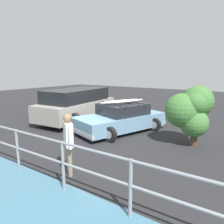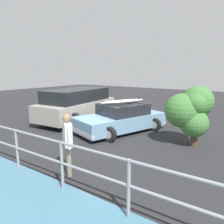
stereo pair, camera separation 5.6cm
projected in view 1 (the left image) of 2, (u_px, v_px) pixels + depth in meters
ground_plane at (101, 130)px, 9.77m from camera, size 44.00×44.00×0.02m
sedan_car at (121, 118)px, 9.50m from camera, size 3.01×4.30×1.49m
suv_car at (77, 104)px, 11.38m from camera, size 2.90×4.85×1.67m
person_bystander at (68, 139)px, 5.45m from camera, size 0.53×0.41×1.59m
railing_fence at (17, 143)px, 5.74m from camera, size 10.31×0.31×1.12m
bush_near_left at (191, 110)px, 7.65m from camera, size 1.58×1.51×2.11m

